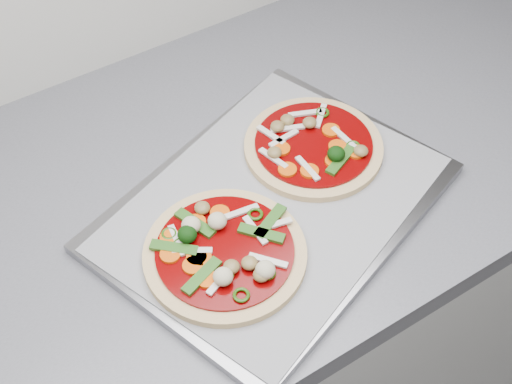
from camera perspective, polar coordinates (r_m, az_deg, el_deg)
base_cabinet at (r=1.49m, az=10.90°, el=-4.79°), size 3.60×0.60×0.86m
countertop at (r=1.17m, az=14.12°, el=8.20°), size 3.60×0.60×0.04m
baking_tray at (r=0.93m, az=1.38°, el=-1.17°), size 0.51×0.44×0.01m
parchment at (r=0.92m, az=1.39°, el=-0.85°), size 0.49×0.43×0.00m
pizza_left at (r=0.86m, az=-2.61°, el=-4.81°), size 0.23×0.23×0.03m
pizza_right at (r=0.98m, az=4.63°, el=3.70°), size 0.27×0.27×0.03m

